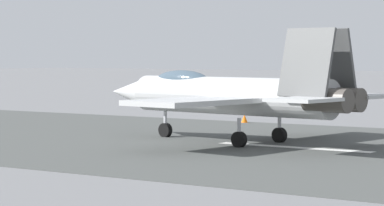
# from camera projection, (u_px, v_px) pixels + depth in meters

# --- Properties ---
(ground_plane) EXTENTS (400.00, 400.00, 0.00)m
(ground_plane) POSITION_uv_depth(u_px,v_px,m) (286.00, 147.00, 43.26)
(ground_plane) COLOR slate
(runway_strip) EXTENTS (240.00, 26.00, 0.02)m
(runway_strip) POSITION_uv_depth(u_px,v_px,m) (286.00, 147.00, 43.25)
(runway_strip) COLOR #454746
(runway_strip) RESTS_ON ground
(fighter_jet) EXTENTS (16.33, 14.39, 5.61)m
(fighter_jet) POSITION_uv_depth(u_px,v_px,m) (232.00, 94.00, 45.33)
(fighter_jet) COLOR #B3B5B7
(fighter_jet) RESTS_ON ground
(marker_cone_mid) EXTENTS (0.44, 0.44, 0.55)m
(marker_cone_mid) POSITION_uv_depth(u_px,v_px,m) (244.00, 119.00, 58.81)
(marker_cone_mid) COLOR orange
(marker_cone_mid) RESTS_ON ground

